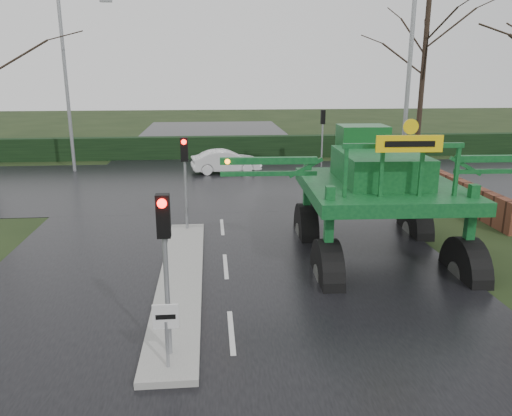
{
  "coord_description": "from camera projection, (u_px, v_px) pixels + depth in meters",
  "views": [
    {
      "loc": [
        -0.37,
        -10.23,
        5.74
      ],
      "look_at": [
        0.88,
        3.42,
        2.0
      ],
      "focal_mm": 35.0,
      "sensor_mm": 36.0,
      "label": 1
    }
  ],
  "objects": [
    {
      "name": "traffic_signal_near",
      "position": [
        164.0,
        242.0,
        9.6
      ],
      "size": [
        0.26,
        0.33,
        3.52
      ],
      "color": "gray",
      "rests_on": "ground"
    },
    {
      "name": "hedge_row",
      "position": [
        216.0,
        147.0,
        34.23
      ],
      "size": [
        44.0,
        0.9,
        1.5
      ],
      "primitive_type": "cube",
      "color": "black",
      "rests_on": "ground"
    },
    {
      "name": "street_light_left_far",
      "position": [
        70.0,
        68.0,
        28.28
      ],
      "size": [
        3.85,
        0.3,
        10.0
      ],
      "color": "gray",
      "rests_on": "ground"
    },
    {
      "name": "ground",
      "position": [
        231.0,
        333.0,
        11.37
      ],
      "size": [
        140.0,
        140.0,
        0.0
      ],
      "primitive_type": "plane",
      "color": "black",
      "rests_on": "ground"
    },
    {
      "name": "white_sedan",
      "position": [
        226.0,
        173.0,
        29.46
      ],
      "size": [
        4.19,
        1.96,
        1.33
      ],
      "primitive_type": "imported",
      "rotation": [
        0.0,
        0.0,
        1.71
      ],
      "color": "white",
      "rests_on": "ground"
    },
    {
      "name": "traffic_signal_mid",
      "position": [
        185.0,
        164.0,
        17.77
      ],
      "size": [
        0.26,
        0.33,
        3.52
      ],
      "color": "gray",
      "rests_on": "ground"
    },
    {
      "name": "street_light_right",
      "position": [
        403.0,
        66.0,
        22.04
      ],
      "size": [
        3.85,
        0.3,
        10.0
      ],
      "color": "gray",
      "rests_on": "ground"
    },
    {
      "name": "road_cross",
      "position": [
        218.0,
        183.0,
        26.74
      ],
      "size": [
        80.0,
        12.0,
        0.02
      ],
      "primitive_type": "cube",
      "color": "black",
      "rests_on": "ground"
    },
    {
      "name": "tree_right_far",
      "position": [
        424.0,
        59.0,
        30.98
      ],
      "size": [
        7.0,
        7.0,
        12.05
      ],
      "color": "black",
      "rests_on": "ground"
    },
    {
      "name": "traffic_signal_far",
      "position": [
        323.0,
        125.0,
        30.48
      ],
      "size": [
        0.26,
        0.33,
        3.52
      ],
      "rotation": [
        0.0,
        0.0,
        3.14
      ],
      "color": "gray",
      "rests_on": "ground"
    },
    {
      "name": "keep_left_sign",
      "position": [
        166.0,
        326.0,
        9.53
      ],
      "size": [
        0.5,
        0.07,
        1.35
      ],
      "color": "gray",
      "rests_on": "ground"
    },
    {
      "name": "crop_sprayer",
      "position": [
        329.0,
        185.0,
        13.96
      ],
      "size": [
        10.17,
        6.51,
        5.69
      ],
      "rotation": [
        0.0,
        0.0,
        -0.04
      ],
      "color": "black",
      "rests_on": "ground"
    },
    {
      "name": "road_main",
      "position": [
        221.0,
        213.0,
        20.97
      ],
      "size": [
        14.0,
        80.0,
        0.02
      ],
      "primitive_type": "cube",
      "color": "black",
      "rests_on": "ground"
    },
    {
      "name": "brick_wall",
      "position": [
        409.0,
        169.0,
        27.51
      ],
      "size": [
        0.4,
        20.0,
        1.2
      ],
      "primitive_type": "cube",
      "color": "#592D1E",
      "rests_on": "ground"
    },
    {
      "name": "median_island",
      "position": [
        181.0,
        279.0,
        14.11
      ],
      "size": [
        1.2,
        10.0,
        0.16
      ],
      "primitive_type": "cube",
      "color": "gray",
      "rests_on": "ground"
    }
  ]
}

